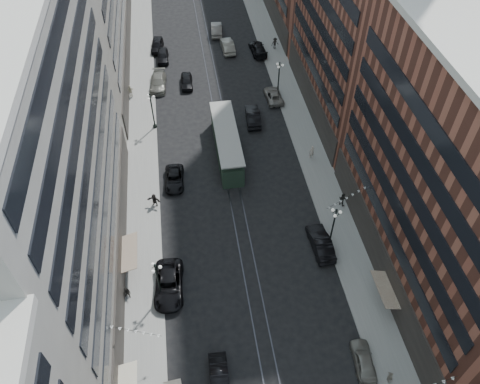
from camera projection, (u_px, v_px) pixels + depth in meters
ground at (217, 101)px, 69.37m from camera, size 220.00×220.00×0.00m
sidewalk_west at (142, 70)px, 74.98m from camera, size 4.00×180.00×0.15m
sidewalk_east at (276, 59)px, 77.22m from camera, size 4.00×180.00×0.15m
rail_west at (205, 65)px, 76.07m from camera, size 0.12×180.00×0.02m
rail_east at (214, 65)px, 76.22m from camera, size 0.12×180.00×0.02m
building_west_mid at (46, 170)px, 39.14m from camera, size 8.00×36.00×28.00m
building_east_mid at (448, 186)px, 40.67m from camera, size 8.00×30.00×24.00m
lamppost_sw_far at (158, 280)px, 44.49m from camera, size 1.03×1.14×5.52m
lamppost_sw_mid at (152, 110)px, 62.79m from camera, size 1.03×1.14×5.52m
lamppost_se_far at (333, 225)px, 49.07m from camera, size 1.03×1.14×5.52m
lamppost_se_mid at (279, 78)px, 68.05m from camera, size 1.03×1.14×5.52m
streetcar at (227, 144)px, 60.21m from camera, size 2.90×13.10×3.62m
car_2 at (169, 285)px, 46.73m from camera, size 3.23×6.28×1.69m
car_4 at (364, 360)px, 41.53m from camera, size 2.09×4.38×1.45m
car_5 at (219, 379)px, 40.36m from camera, size 1.68×4.62×1.51m
pedestrian_2 at (127, 293)px, 45.96m from camera, size 0.88×0.68×1.61m
pedestrian_4 at (390, 377)px, 40.29m from camera, size 0.43×0.91×1.55m
car_7 at (174, 179)px, 57.22m from camera, size 2.57×5.04×1.36m
car_8 at (158, 82)px, 71.27m from camera, size 2.81×5.92×1.67m
car_9 at (157, 45)px, 78.86m from camera, size 2.36×5.01×1.66m
car_10 at (321, 243)px, 50.27m from camera, size 2.09×5.39×1.75m
car_11 at (274, 95)px, 69.14m from camera, size 2.44×5.06×1.39m
car_12 at (258, 49)px, 78.10m from camera, size 2.63×5.78×1.64m
car_13 at (187, 81)px, 71.57m from camera, size 1.95×4.51×1.52m
car_14 at (217, 29)px, 82.54m from camera, size 2.32×5.48×1.76m
pedestrian_5 at (154, 200)px, 54.34m from camera, size 1.67×1.10×1.75m
pedestrian_6 at (131, 91)px, 69.16m from camera, size 1.24×0.83×1.94m
pedestrian_7 at (342, 199)px, 54.43m from camera, size 0.92×0.96×1.77m
pedestrian_8 at (312, 152)px, 60.00m from camera, size 0.76×0.57×1.88m
pedestrian_9 at (275, 43)px, 78.76m from camera, size 1.33×0.78×1.93m
car_extra_0 at (228, 46)px, 78.63m from camera, size 2.13×5.47×1.77m
car_extra_1 at (253, 116)px, 65.44m from camera, size 2.21×5.45×1.76m
car_extra_2 at (163, 56)px, 76.58m from camera, size 1.99×4.66×1.57m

